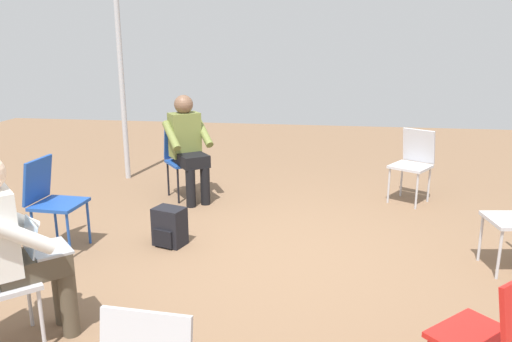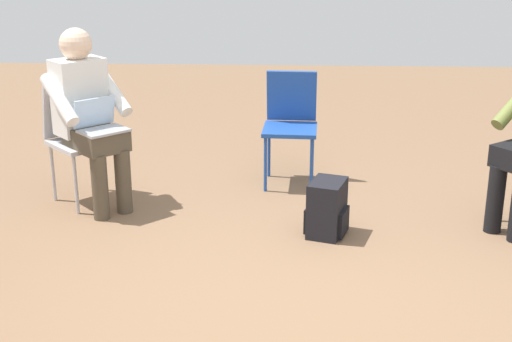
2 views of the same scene
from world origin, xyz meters
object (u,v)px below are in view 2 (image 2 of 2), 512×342
at_px(chair_east, 291,119).
at_px(person_with_laptop, 88,110).
at_px(chair_northeast, 78,133).
at_px(backpack_near_laptop_user, 327,211).

height_order(chair_east, person_with_laptop, person_with_laptop).
bearing_deg(chair_northeast, person_with_laptop, 90.00).
relative_size(chair_northeast, backpack_near_laptop_user, 2.36).
bearing_deg(chair_east, backpack_near_laptop_user, 106.05).
relative_size(person_with_laptop, backpack_near_laptop_user, 3.44).
xyz_separation_m(chair_east, chair_northeast, (-0.45, 1.50, 0.00)).
bearing_deg(chair_east, person_with_laptop, 25.17).
distance_m(person_with_laptop, backpack_near_laptop_user, 1.77).
bearing_deg(person_with_laptop, chair_northeast, -90.00).
bearing_deg(chair_east, chair_northeast, 19.39).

